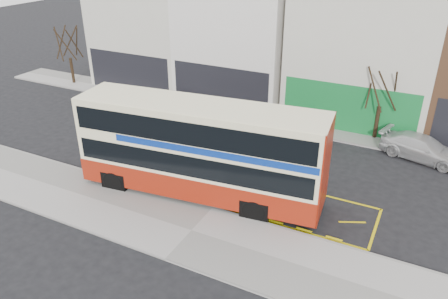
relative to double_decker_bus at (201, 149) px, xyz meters
The scene contains 15 objects.
ground 2.78m from the double_decker_bus, 28.15° to the right, with size 120.00×120.00×0.00m, color black.
pavement 3.93m from the double_decker_bus, 68.75° to the right, with size 40.00×4.00×0.15m, color #A19D99.
kerb 2.82m from the double_decker_bus, 40.93° to the right, with size 40.00×0.15×0.15m, color gray.
far_pavement 10.73m from the double_decker_bus, 83.80° to the left, with size 50.00×3.00×0.15m, color #A19D99.
road_markings 2.89m from the double_decker_bus, 41.41° to the left, with size 14.00×3.40×0.01m, color #D5BE0B, non-canonical shape.
terrace_far_left 19.12m from the double_decker_bus, 130.70° to the left, with size 8.00×8.01×10.80m.
terrace_left 15.30m from the double_decker_bus, 106.90° to the left, with size 8.00×8.01×11.80m.
terrace_green_shop 15.33m from the double_decker_bus, 72.16° to the left, with size 9.00×8.01×11.30m.
double_decker_bus is the anchor object (origin of this frame).
bus_stop_post 1.16m from the double_decker_bus, 107.20° to the right, with size 0.75×0.14×2.99m.
car_silver 11.60m from the double_decker_bus, 129.34° to the left, with size 1.48×3.68×1.25m, color #B3B2B8.
car_grey 8.46m from the double_decker_bus, 78.39° to the left, with size 1.50×4.30×1.42m, color #3F4247.
car_white 12.93m from the double_decker_bus, 43.70° to the left, with size 1.88×4.63×1.34m, color silver.
street_tree_left 20.74m from the double_decker_bus, 150.80° to the left, with size 2.80×2.80×6.04m.
street_tree_right 12.30m from the double_decker_bus, 58.05° to the left, with size 2.72×2.72×5.86m.
Camera 1 is at (8.07, -15.16, 11.66)m, focal length 35.00 mm.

